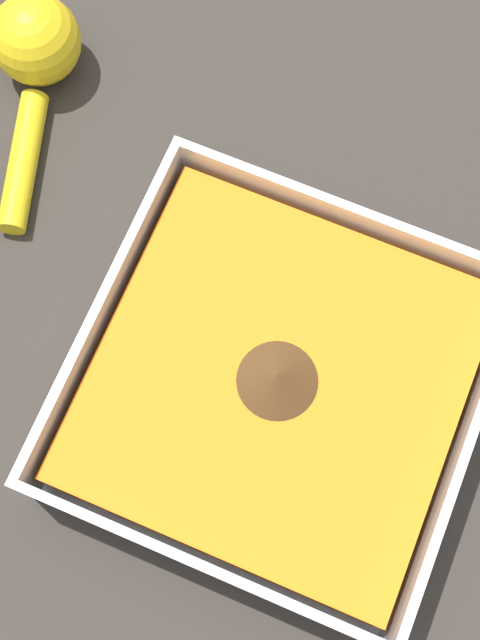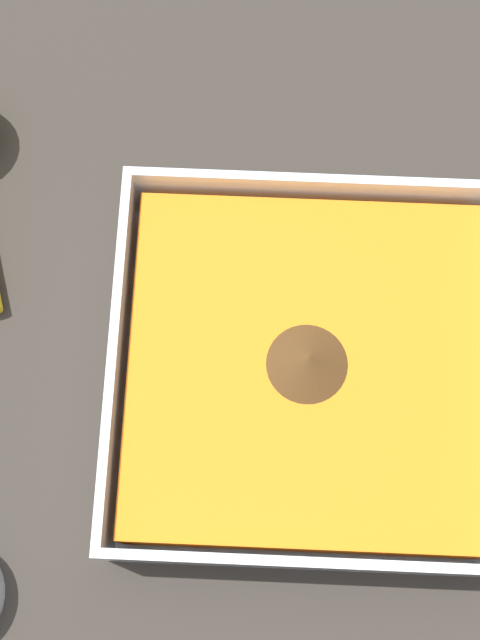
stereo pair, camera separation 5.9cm
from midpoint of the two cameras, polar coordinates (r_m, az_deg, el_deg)
name	(u,v)px [view 2 (the right image)]	position (r m, az deg, el deg)	size (l,w,h in m)	color
ground_plane	(240,424)	(0.61, -2.76, -7.16)	(4.00, 4.00, 0.00)	#332D28
square_dish	(297,373)	(0.59, 0.85, -3.92)	(0.25, 0.25, 0.07)	silver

